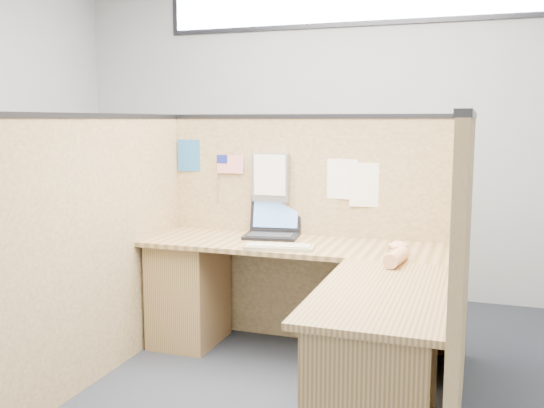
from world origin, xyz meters
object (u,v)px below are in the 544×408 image
at_px(mouse, 399,251).
at_px(keyboard, 279,247).
at_px(laptop, 275,226).
at_px(l_desk, 307,318).

bearing_deg(mouse, keyboard, -174.43).
bearing_deg(laptop, keyboard, -75.59).
bearing_deg(l_desk, keyboard, 140.45).
bearing_deg(keyboard, l_desk, -49.06).
height_order(keyboard, mouse, mouse).
xyz_separation_m(l_desk, laptop, (-0.39, 0.59, 0.40)).
distance_m(l_desk, keyboard, 0.46).
relative_size(l_desk, laptop, 5.15).
xyz_separation_m(keyboard, mouse, (0.69, 0.07, 0.01)).
relative_size(keyboard, mouse, 3.61).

